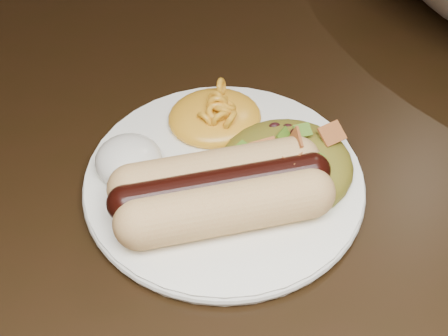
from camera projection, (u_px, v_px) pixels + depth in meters
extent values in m
cube|color=black|center=(214.00, 177.00, 0.53)|extent=(1.60, 0.90, 0.04)
cylinder|color=white|center=(224.00, 182.00, 0.50)|extent=(0.22, 0.22, 0.01)
cylinder|color=#DDCA7B|center=(226.00, 209.00, 0.45)|extent=(0.12, 0.04, 0.03)
cylinder|color=#DDCA7B|center=(216.00, 174.00, 0.47)|extent=(0.12, 0.04, 0.03)
cylinder|color=black|center=(221.00, 187.00, 0.46)|extent=(0.13, 0.03, 0.03)
ellipsoid|color=orange|center=(215.00, 108.00, 0.52)|extent=(0.08, 0.07, 0.03)
ellipsoid|color=silver|center=(128.00, 154.00, 0.49)|extent=(0.06, 0.06, 0.03)
ellipsoid|color=#A16014|center=(286.00, 161.00, 0.49)|extent=(0.10, 0.09, 0.04)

